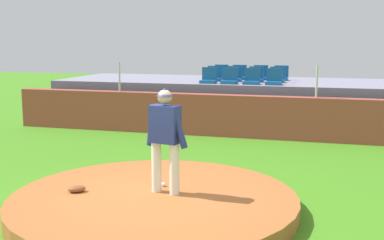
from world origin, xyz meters
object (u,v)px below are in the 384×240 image
at_px(stadium_chair_3, 274,80).
at_px(stadium_chair_6, 256,77).
at_px(baseball, 164,184).
at_px(stadium_chair_9, 239,75).
at_px(stadium_chair_0, 209,78).
at_px(pitcher, 165,133).
at_px(stadium_chair_1, 230,79).
at_px(stadium_chair_4, 214,76).
at_px(stadium_chair_7, 277,78).
at_px(stadium_chair_11, 281,76).
at_px(stadium_chair_8, 221,74).
at_px(stadium_chair_5, 234,77).
at_px(stadium_chair_10, 261,75).
at_px(fielding_glove, 77,189).
at_px(stadium_chair_2, 252,79).

height_order(stadium_chair_3, stadium_chair_6, same).
bearing_deg(baseball, stadium_chair_9, 92.37).
distance_m(baseball, stadium_chair_0, 7.49).
xyz_separation_m(pitcher, stadium_chair_1, (-0.50, 7.61, 0.31)).
xyz_separation_m(stadium_chair_4, stadium_chair_7, (2.10, 0.01, 0.00)).
height_order(baseball, stadium_chair_11, stadium_chair_11).
relative_size(stadium_chair_6, stadium_chair_8, 1.00).
bearing_deg(stadium_chair_6, stadium_chair_4, -0.08).
relative_size(stadium_chair_0, stadium_chair_6, 1.00).
bearing_deg(baseball, stadium_chair_5, 92.65).
bearing_deg(stadium_chair_11, stadium_chair_10, -1.67).
bearing_deg(stadium_chair_6, stadium_chair_3, 128.22).
bearing_deg(fielding_glove, stadium_chair_1, 47.49).
xyz_separation_m(stadium_chair_6, stadium_chair_11, (0.72, 0.87, 0.00)).
bearing_deg(baseball, stadium_chair_1, 92.71).
xyz_separation_m(stadium_chair_7, stadium_chair_8, (-2.07, 0.88, 0.00)).
bearing_deg(stadium_chair_4, stadium_chair_1, 128.25).
bearing_deg(stadium_chair_10, stadium_chair_9, 0.62).
bearing_deg(pitcher, stadium_chair_9, 105.01).
bearing_deg(stadium_chair_4, baseball, 97.42).
bearing_deg(stadium_chair_11, stadium_chair_4, 22.01).
bearing_deg(stadium_chair_4, stadium_chair_6, 179.92).
height_order(fielding_glove, stadium_chair_0, stadium_chair_0).
bearing_deg(stadium_chair_11, stadium_chair_9, -0.49).
height_order(baseball, stadium_chair_6, stadium_chair_6).
bearing_deg(fielding_glove, stadium_chair_9, 48.92).
bearing_deg(pitcher, stadium_chair_5, 105.37).
height_order(baseball, stadium_chair_0, stadium_chair_0).
relative_size(stadium_chair_0, stadium_chair_8, 1.00).
xyz_separation_m(baseball, stadium_chair_8, (-1.03, 9.08, 1.30)).
xyz_separation_m(pitcher, stadium_chair_5, (-0.53, 8.53, 0.31)).
bearing_deg(stadium_chair_0, stadium_chair_6, -147.36).
height_order(stadium_chair_5, stadium_chair_9, same).
xyz_separation_m(baseball, stadium_chair_0, (-1.03, 7.30, 1.30)).
relative_size(stadium_chair_1, stadium_chair_6, 1.00).
xyz_separation_m(stadium_chair_7, stadium_chair_10, (-0.67, 0.88, 0.00)).
bearing_deg(stadium_chair_1, stadium_chair_7, -146.20).
distance_m(stadium_chair_7, stadium_chair_8, 2.25).
bearing_deg(stadium_chair_2, stadium_chair_7, -127.38).
distance_m(stadium_chair_7, stadium_chair_11, 0.86).
distance_m(stadium_chair_6, stadium_chair_9, 1.14).
xyz_separation_m(stadium_chair_8, stadium_chair_10, (1.40, -0.01, 0.00)).
bearing_deg(stadium_chair_9, fielding_glove, 84.56).
xyz_separation_m(stadium_chair_3, stadium_chair_8, (-2.08, 1.78, 0.00)).
bearing_deg(stadium_chair_4, stadium_chair_2, 147.92).
bearing_deg(pitcher, stadium_chair_8, 108.96).
relative_size(stadium_chair_2, stadium_chair_4, 1.00).
xyz_separation_m(stadium_chair_2, stadium_chair_5, (-0.73, 0.89, 0.00)).
relative_size(pitcher, stadium_chair_6, 3.55).
distance_m(stadium_chair_3, stadium_chair_4, 2.29).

